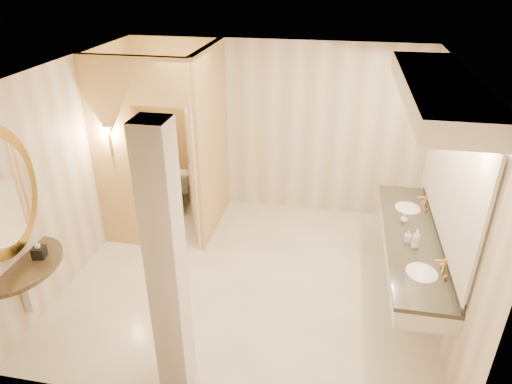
% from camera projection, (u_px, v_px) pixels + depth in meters
% --- Properties ---
extents(floor, '(4.50, 4.50, 0.00)m').
position_uv_depth(floor, '(249.00, 278.00, 5.98)').
color(floor, white).
rests_on(floor, ground).
extents(ceiling, '(4.50, 4.50, 0.00)m').
position_uv_depth(ceiling, '(247.00, 70.00, 4.73)').
color(ceiling, white).
rests_on(ceiling, wall_back).
extents(wall_back, '(4.50, 0.02, 2.70)m').
position_uv_depth(wall_back, '(274.00, 129.00, 7.10)').
color(wall_back, beige).
rests_on(wall_back, floor).
extents(wall_front, '(4.50, 0.02, 2.70)m').
position_uv_depth(wall_front, '(198.00, 297.00, 3.61)').
color(wall_front, beige).
rests_on(wall_front, floor).
extents(wall_left, '(0.02, 4.00, 2.70)m').
position_uv_depth(wall_left, '(73.00, 171.00, 5.73)').
color(wall_left, beige).
rests_on(wall_left, floor).
extents(wall_right, '(0.02, 4.00, 2.70)m').
position_uv_depth(wall_right, '(449.00, 203.00, 4.99)').
color(wall_right, beige).
rests_on(wall_right, floor).
extents(toilet_closet, '(1.50, 1.55, 2.70)m').
position_uv_depth(toilet_closet, '(183.00, 146.00, 6.37)').
color(toilet_closet, tan).
rests_on(toilet_closet, floor).
extents(wall_sconce, '(0.14, 0.14, 0.42)m').
position_uv_depth(wall_sconce, '(108.00, 132.00, 5.87)').
color(wall_sconce, '#D28F43').
rests_on(wall_sconce, toilet_closet).
extents(vanity, '(0.75, 2.74, 2.09)m').
position_uv_depth(vanity, '(428.00, 178.00, 4.91)').
color(vanity, silver).
rests_on(vanity, floor).
extents(console_shelf, '(1.07, 1.07, 1.99)m').
position_uv_depth(console_shelf, '(6.00, 225.00, 4.57)').
color(console_shelf, black).
rests_on(console_shelf, floor).
extents(pillar, '(0.28, 0.28, 2.70)m').
position_uv_depth(pillar, '(167.00, 269.00, 3.94)').
color(pillar, silver).
rests_on(pillar, floor).
extents(tissue_box, '(0.15, 0.15, 0.13)m').
position_uv_depth(tissue_box, '(39.00, 252.00, 4.87)').
color(tissue_box, black).
rests_on(tissue_box, console_shelf).
extents(toilet, '(0.61, 0.86, 0.79)m').
position_uv_depth(toilet, '(178.00, 185.00, 7.50)').
color(toilet, white).
rests_on(toilet, floor).
extents(soap_bottle_a, '(0.06, 0.07, 0.14)m').
position_uv_depth(soap_bottle_a, '(408.00, 237.00, 5.12)').
color(soap_bottle_a, beige).
rests_on(soap_bottle_a, vanity).
extents(soap_bottle_b, '(0.11, 0.11, 0.11)m').
position_uv_depth(soap_bottle_b, '(404.00, 218.00, 5.51)').
color(soap_bottle_b, silver).
rests_on(soap_bottle_b, vanity).
extents(soap_bottle_c, '(0.09, 0.09, 0.23)m').
position_uv_depth(soap_bottle_c, '(416.00, 239.00, 5.00)').
color(soap_bottle_c, '#C6B28C').
rests_on(soap_bottle_c, vanity).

